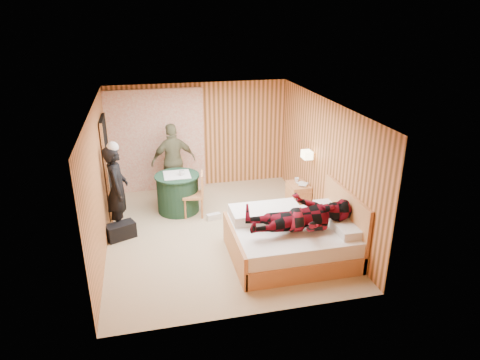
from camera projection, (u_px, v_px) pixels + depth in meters
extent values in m
cube|color=tan|center=(219.00, 232.00, 8.35)|extent=(4.20, 5.00, 0.01)
cube|color=white|center=(216.00, 105.00, 7.41)|extent=(4.20, 5.00, 0.01)
cube|color=#E88F59|center=(199.00, 136.00, 10.14)|extent=(4.20, 0.02, 2.50)
cube|color=#E88F59|center=(99.00, 182.00, 7.44)|extent=(0.02, 5.00, 2.50)
cube|color=#E88F59|center=(324.00, 164.00, 8.32)|extent=(0.02, 5.00, 2.50)
cube|color=beige|center=(157.00, 141.00, 9.89)|extent=(2.20, 0.08, 2.40)
cube|color=black|center=(108.00, 167.00, 8.80)|extent=(0.06, 0.90, 2.05)
cylinder|color=gold|center=(311.00, 154.00, 8.68)|extent=(0.18, 0.04, 0.04)
cube|color=#FFEDB2|center=(307.00, 155.00, 8.67)|extent=(0.18, 0.24, 0.16)
cube|color=#E7A45E|center=(292.00, 248.00, 7.48)|extent=(2.08, 1.66, 0.31)
cube|color=white|center=(293.00, 234.00, 7.38)|extent=(2.02, 1.60, 0.26)
cube|color=#E7A45E|center=(234.00, 248.00, 7.22)|extent=(0.06, 1.66, 0.58)
cube|color=#E7A45E|center=(345.00, 221.00, 7.53)|extent=(0.06, 1.66, 1.14)
cube|color=silver|center=(348.00, 229.00, 7.11)|extent=(0.40, 0.57, 0.15)
cube|color=silver|center=(328.00, 209.00, 7.83)|extent=(0.40, 0.57, 0.15)
cube|color=white|center=(266.00, 212.00, 7.64)|extent=(1.25, 0.62, 0.19)
cube|color=#E7A45E|center=(298.00, 196.00, 9.27)|extent=(0.40, 0.55, 0.55)
cube|color=#E7A45E|center=(299.00, 188.00, 9.21)|extent=(0.42, 0.57, 0.03)
cylinder|color=#1C3E27|center=(178.00, 194.00, 9.08)|extent=(0.87, 0.87, 0.80)
cylinder|color=#1C3E27|center=(177.00, 176.00, 8.93)|extent=(0.94, 0.94, 0.03)
cube|color=silver|center=(177.00, 175.00, 8.93)|extent=(0.72, 0.72, 0.01)
cube|color=#E7A45E|center=(175.00, 180.00, 9.66)|extent=(0.43, 0.43, 0.05)
cube|color=#E7A45E|center=(174.00, 167.00, 9.74)|extent=(0.42, 0.05, 0.46)
cylinder|color=#E7A45E|center=(169.00, 193.00, 9.55)|extent=(0.04, 0.04, 0.43)
cylinder|color=#E7A45E|center=(182.00, 186.00, 9.94)|extent=(0.04, 0.04, 0.43)
cube|color=#E7A45E|center=(193.00, 195.00, 8.87)|extent=(0.48, 0.48, 0.05)
cube|color=#E7A45E|center=(202.00, 184.00, 8.78)|extent=(0.11, 0.42, 0.46)
cylinder|color=#E7A45E|center=(186.00, 202.00, 9.10)|extent=(0.04, 0.04, 0.43)
cylinder|color=#E7A45E|center=(202.00, 209.00, 8.81)|extent=(0.04, 0.04, 0.43)
cube|color=black|center=(121.00, 231.00, 8.07)|extent=(0.60, 0.47, 0.30)
cube|color=silver|center=(173.00, 214.00, 8.94)|extent=(0.27, 0.16, 0.11)
cube|color=silver|center=(214.00, 217.00, 8.82)|extent=(0.30, 0.17, 0.13)
imported|color=black|center=(117.00, 189.00, 8.11)|extent=(0.42, 0.63, 1.73)
imported|color=#626141|center=(174.00, 161.00, 9.62)|extent=(1.07, 0.59, 1.72)
imported|color=maroon|center=(302.00, 209.00, 7.00)|extent=(0.86, 0.67, 1.77)
imported|color=silver|center=(300.00, 184.00, 9.12)|extent=(0.24, 0.27, 0.02)
imported|color=silver|center=(300.00, 184.00, 9.11)|extent=(0.27, 0.28, 0.02)
imported|color=silver|center=(297.00, 180.00, 9.27)|extent=(0.12, 0.12, 0.09)
imported|color=silver|center=(182.00, 173.00, 8.88)|extent=(0.15, 0.15, 0.10)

